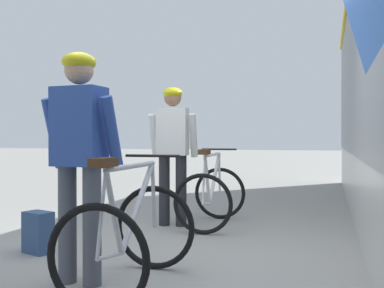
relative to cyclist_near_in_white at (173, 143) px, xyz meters
name	(u,v)px	position (x,y,z in m)	size (l,w,h in m)	color
ground_plane	(196,263)	(0.77, -1.50, -1.05)	(80.00, 80.00, 0.00)	gray
cyclist_near_in_white	(173,143)	(0.00, 0.00, 0.00)	(0.64, 0.35, 1.76)	#232328
cyclist_far_in_blue	(80,146)	(0.09, -2.30, 0.00)	(0.62, 0.32, 1.76)	#4C515B
bicycle_near_white	(212,194)	(0.48, 0.12, -0.65)	(0.76, 1.10, 0.99)	black
bicycle_far_silver	(130,235)	(0.50, -2.29, -0.65)	(0.75, 1.09, 0.99)	black
backpack_on_platform	(38,232)	(-0.79, -1.64, -0.85)	(0.28, 0.18, 0.40)	navy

